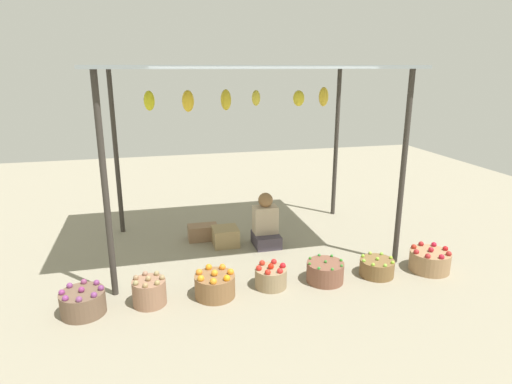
% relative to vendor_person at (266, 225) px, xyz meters
% --- Properties ---
extents(ground_plane, '(14.00, 14.00, 0.00)m').
position_rel_vendor_person_xyz_m(ground_plane, '(-0.26, 0.05, -0.30)').
color(ground_plane, gray).
extents(market_stall_structure, '(3.86, 2.33, 2.51)m').
position_rel_vendor_person_xyz_m(market_stall_structure, '(-0.27, 0.06, 2.03)').
color(market_stall_structure, '#38332D').
rests_on(market_stall_structure, ground).
extents(vendor_person, '(0.36, 0.44, 0.78)m').
position_rel_vendor_person_xyz_m(vendor_person, '(0.00, 0.00, 0.00)').
color(vendor_person, '#453D4A').
rests_on(vendor_person, ground).
extents(basket_purple_onions, '(0.46, 0.46, 0.31)m').
position_rel_vendor_person_xyz_m(basket_purple_onions, '(-2.34, -1.31, -0.17)').
color(basket_purple_onions, brown).
rests_on(basket_purple_onions, ground).
extents(basket_potatoes, '(0.36, 0.36, 0.34)m').
position_rel_vendor_person_xyz_m(basket_potatoes, '(-1.66, -1.28, -0.15)').
color(basket_potatoes, '#976D53').
rests_on(basket_potatoes, ground).
extents(basket_oranges, '(0.45, 0.45, 0.32)m').
position_rel_vendor_person_xyz_m(basket_oranges, '(-0.94, -1.29, -0.16)').
color(basket_oranges, olive).
rests_on(basket_oranges, ground).
extents(basket_red_tomatoes, '(0.37, 0.37, 0.29)m').
position_rel_vendor_person_xyz_m(basket_red_tomatoes, '(-0.27, -1.23, -0.17)').
color(basket_red_tomatoes, '#99815E').
rests_on(basket_red_tomatoes, ground).
extents(basket_green_chilies, '(0.45, 0.45, 0.27)m').
position_rel_vendor_person_xyz_m(basket_green_chilies, '(0.40, -1.26, -0.18)').
color(basket_green_chilies, brown).
rests_on(basket_green_chilies, ground).
extents(basket_limes, '(0.42, 0.42, 0.24)m').
position_rel_vendor_person_xyz_m(basket_limes, '(1.08, -1.26, -0.19)').
color(basket_limes, brown).
rests_on(basket_limes, ground).
extents(basket_red_apples, '(0.50, 0.50, 0.31)m').
position_rel_vendor_person_xyz_m(basket_red_apples, '(1.80, -1.30, -0.17)').
color(basket_red_apples, '#A07A54').
rests_on(basket_red_apples, ground).
extents(wooden_crate_near_vendor, '(0.36, 0.36, 0.26)m').
position_rel_vendor_person_xyz_m(wooden_crate_near_vendor, '(-0.57, 0.13, -0.17)').
color(wooden_crate_near_vendor, '#A0875A').
rests_on(wooden_crate_near_vendor, ground).
extents(wooden_crate_stacked_rear, '(0.43, 0.25, 0.23)m').
position_rel_vendor_person_xyz_m(wooden_crate_stacked_rear, '(-0.86, 0.42, -0.19)').
color(wooden_crate_stacked_rear, '#916E50').
rests_on(wooden_crate_stacked_rear, ground).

